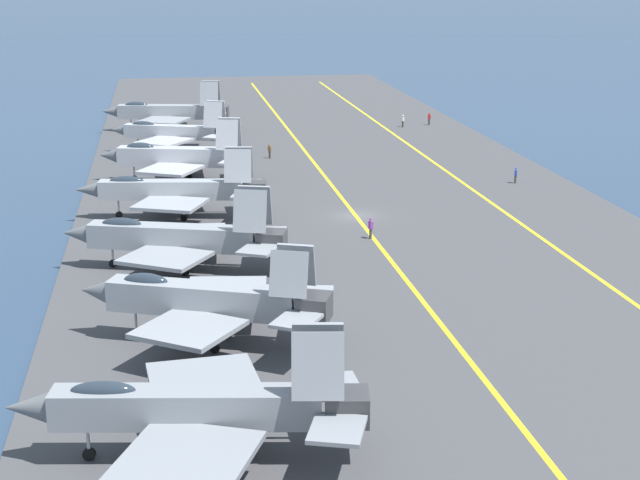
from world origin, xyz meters
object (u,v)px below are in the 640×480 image
Objects in this scene: parked_jet_seventh at (174,132)px; crew_purple_vest at (371,227)px; parked_jet_second at (196,408)px; parked_jet_fifth at (175,190)px; crew_brown_vest at (270,150)px; crew_white_vest at (403,120)px; crew_red_vest at (429,118)px; crew_blue_vest at (516,174)px; parked_jet_sixth at (178,157)px; parked_jet_fourth at (177,237)px; parked_jet_eighth at (168,112)px; parked_jet_third at (207,300)px.

crew_purple_vest is (-39.43, -15.12, -1.65)m from parked_jet_seventh.
parked_jet_seventh is (74.39, -0.40, 0.01)m from parked_jet_second.
parked_jet_fifth reaches higher than crew_brown_vest.
crew_white_vest is (18.97, -20.42, 0.01)m from crew_brown_vest.
crew_red_vest is (1.24, -4.06, 0.01)m from crew_white_vest.
crew_white_vest reaches higher than crew_blue_vest.
parked_jet_seventh is 11.68m from crew_brown_vest.
parked_jet_second is at bearing 170.99° from crew_brown_vest.
crew_brown_vest is at bearing -9.01° from parked_jet_second.
parked_jet_sixth is 9.01× the size of crew_purple_vest.
crew_blue_vest is 26.16m from crew_purple_vest.
parked_jet_sixth is 47.02m from crew_red_vest.
parked_jet_eighth reaches higher than parked_jet_fourth.
parked_jet_third is at bearing 157.97° from crew_white_vest.
parked_jet_second is at bearing 179.57° from parked_jet_sixth.
parked_jet_eighth reaches higher than parked_jet_second.
crew_blue_vest is at bearing -126.13° from crew_brown_vest.
parked_jet_fifth is 1.00× the size of parked_jet_eighth.
crew_white_vest is 0.99× the size of crew_red_vest.
parked_jet_eighth reaches higher than parked_jet_fifth.
parked_jet_seventh is 42.26m from crew_purple_vest.
parked_jet_seventh reaches higher than crew_purple_vest.
parked_jet_third is at bearing -174.51° from parked_jet_fourth.
crew_brown_vest is at bearing -151.63° from parked_jet_eighth.
parked_jet_fourth is 1.00× the size of parked_jet_fifth.
crew_purple_vest reaches higher than crew_brown_vest.
parked_jet_fifth is (44.32, 0.07, -0.03)m from parked_jet_second.
parked_jet_fourth is 42.29m from crew_blue_vest.
parked_jet_seventh is at bearing 20.99° from crew_purple_vest.
parked_jet_second reaches higher than parked_jet_fourth.
crew_white_vest is at bearing -16.49° from crew_purple_vest.
parked_jet_second is 9.56× the size of crew_red_vest.
crew_blue_vest is 0.94× the size of crew_purple_vest.
parked_jet_fourth is 1.11× the size of parked_jet_seventh.
crew_white_vest is (14.63, -31.13, -1.67)m from parked_jet_seventh.
parked_jet_seventh is 0.90× the size of parked_jet_eighth.
crew_blue_vest is at bearing -122.13° from parked_jet_seventh.
crew_purple_vest is at bearing -120.97° from parked_jet_fifth.
parked_jet_second reaches higher than parked_jet_seventh.
parked_jet_third reaches higher than crew_purple_vest.
parked_jet_fifth is at bearing 2.40° from parked_jet_third.
parked_jet_eighth is 35.79m from crew_red_vest.
parked_jet_eighth is 9.64× the size of crew_purple_vest.
parked_jet_fifth is at bearing 156.50° from crew_brown_vest.
parked_jet_second reaches higher than crew_white_vest.
crew_red_vest is (37.28, -1.09, 0.04)m from crew_blue_vest.
crew_brown_vest is (55.98, -9.92, -1.84)m from parked_jet_third.
crew_purple_vest is at bearing -34.45° from parked_jet_third.
parked_jet_fourth is 71.06m from crew_red_vest.
parked_jet_third is 51.25m from crew_blue_vest.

